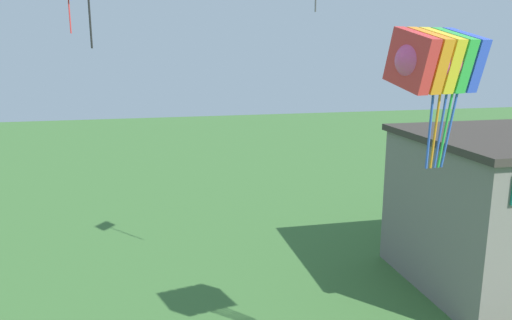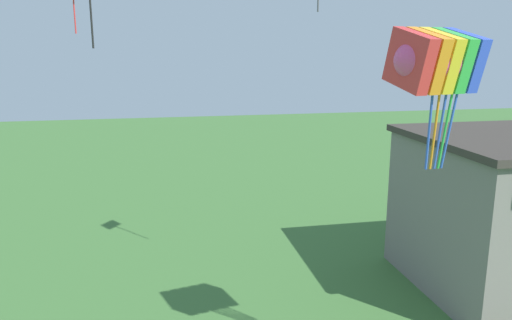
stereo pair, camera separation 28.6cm
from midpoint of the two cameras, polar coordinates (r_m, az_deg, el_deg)
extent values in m
ellipsoid|color=#E54C8C|center=(11.70, 20.50, 10.66)|extent=(2.35, 1.83, 1.39)
cube|color=red|center=(11.21, 17.88, 10.79)|extent=(0.61, 1.45, 1.42)
cube|color=orange|center=(11.45, 19.22, 10.72)|extent=(0.61, 1.45, 1.42)
cube|color=yellow|center=(11.70, 20.50, 10.66)|extent=(0.61, 1.45, 1.42)
cube|color=green|center=(11.95, 21.73, 10.59)|extent=(0.61, 1.45, 1.42)
cube|color=blue|center=(12.21, 22.91, 10.52)|extent=(0.61, 1.45, 1.42)
cylinder|color=blue|center=(11.60, 19.87, 3.37)|extent=(0.18, 0.31, 1.89)
cylinder|color=orange|center=(11.67, 20.45, 3.38)|extent=(0.12, 0.32, 1.89)
cylinder|color=blue|center=(11.74, 21.00, 3.39)|extent=(0.05, 0.32, 1.89)
cylinder|color=green|center=(11.82, 21.50, 3.41)|extent=(0.12, 0.32, 1.89)
cylinder|color=blue|center=(11.90, 21.91, 3.43)|extent=(0.18, 0.31, 1.89)
cylinder|color=red|center=(19.17, -19.62, 15.45)|extent=(0.05, 0.05, 1.33)
camera|label=1|loc=(0.14, -89.37, 0.14)|focal=35.00mm
camera|label=2|loc=(0.14, 90.63, -0.14)|focal=35.00mm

